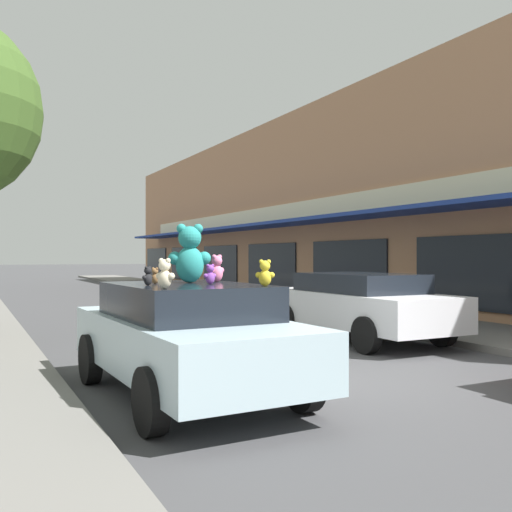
{
  "coord_description": "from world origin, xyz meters",
  "views": [
    {
      "loc": [
        -4.98,
        -6.98,
        1.82
      ],
      "look_at": [
        0.53,
        3.85,
        1.84
      ],
      "focal_mm": 40.0,
      "sensor_mm": 36.0,
      "label": 1
    }
  ],
  "objects_px": {
    "plush_art_car": "(186,335)",
    "teddy_bear_yellow": "(265,273)",
    "teddy_bear_purple": "(210,274)",
    "parked_car_far_center": "(359,303)",
    "teddy_bear_black": "(148,276)",
    "teddy_bear_giant": "(190,254)",
    "teddy_bear_cream": "(165,274)",
    "teddy_bear_brown": "(155,276)",
    "teddy_bear_pink": "(217,269)"
  },
  "relations": [
    {
      "from": "teddy_bear_giant",
      "to": "parked_car_far_center",
      "type": "xyz_separation_m",
      "value": [
        4.91,
        2.69,
        -1.05
      ]
    },
    {
      "from": "teddy_bear_brown",
      "to": "teddy_bear_black",
      "type": "xyz_separation_m",
      "value": [
        -0.21,
        -0.39,
        0.01
      ]
    },
    {
      "from": "teddy_bear_cream",
      "to": "teddy_bear_black",
      "type": "bearing_deg",
      "value": -36.77
    },
    {
      "from": "parked_car_far_center",
      "to": "teddy_bear_cream",
      "type": "bearing_deg",
      "value": -145.03
    },
    {
      "from": "teddy_bear_giant",
      "to": "teddy_bear_pink",
      "type": "distance_m",
      "value": 0.5
    },
    {
      "from": "teddy_bear_giant",
      "to": "teddy_bear_purple",
      "type": "relative_size",
      "value": 3.07
    },
    {
      "from": "teddy_bear_purple",
      "to": "teddy_bear_pink",
      "type": "height_order",
      "value": "teddy_bear_pink"
    },
    {
      "from": "plush_art_car",
      "to": "teddy_bear_black",
      "type": "relative_size",
      "value": 18.53
    },
    {
      "from": "teddy_bear_cream",
      "to": "teddy_bear_giant",
      "type": "bearing_deg",
      "value": -63.92
    },
    {
      "from": "parked_car_far_center",
      "to": "teddy_bear_black",
      "type": "bearing_deg",
      "value": -151.02
    },
    {
      "from": "teddy_bear_giant",
      "to": "teddy_bear_black",
      "type": "height_order",
      "value": "teddy_bear_giant"
    },
    {
      "from": "teddy_bear_black",
      "to": "teddy_bear_cream",
      "type": "xyz_separation_m",
      "value": [
        -0.06,
        -0.86,
        0.05
      ]
    },
    {
      "from": "teddy_bear_purple",
      "to": "teddy_bear_pink",
      "type": "distance_m",
      "value": 0.68
    },
    {
      "from": "plush_art_car",
      "to": "teddy_bear_giant",
      "type": "height_order",
      "value": "teddy_bear_giant"
    },
    {
      "from": "teddy_bear_giant",
      "to": "teddy_bear_cream",
      "type": "height_order",
      "value": "teddy_bear_giant"
    },
    {
      "from": "plush_art_car",
      "to": "teddy_bear_pink",
      "type": "xyz_separation_m",
      "value": [
        0.6,
        0.4,
        0.85
      ]
    },
    {
      "from": "teddy_bear_giant",
      "to": "parked_car_far_center",
      "type": "distance_m",
      "value": 5.7
    },
    {
      "from": "teddy_bear_pink",
      "to": "parked_car_far_center",
      "type": "xyz_separation_m",
      "value": [
        4.46,
        2.58,
        -0.85
      ]
    },
    {
      "from": "teddy_bear_giant",
      "to": "teddy_bear_brown",
      "type": "relative_size",
      "value": 3.73
    },
    {
      "from": "teddy_bear_cream",
      "to": "teddy_bear_yellow",
      "type": "height_order",
      "value": "teddy_bear_cream"
    },
    {
      "from": "teddy_bear_purple",
      "to": "teddy_bear_pink",
      "type": "xyz_separation_m",
      "value": [
        0.34,
        0.58,
        0.06
      ]
    },
    {
      "from": "teddy_bear_purple",
      "to": "parked_car_far_center",
      "type": "bearing_deg",
      "value": -158.47
    },
    {
      "from": "plush_art_car",
      "to": "teddy_bear_cream",
      "type": "xyz_separation_m",
      "value": [
        -0.6,
        -0.98,
        0.83
      ]
    },
    {
      "from": "plush_art_car",
      "to": "teddy_bear_brown",
      "type": "relative_size",
      "value": 20.62
    },
    {
      "from": "teddy_bear_purple",
      "to": "teddy_bear_black",
      "type": "bearing_deg",
      "value": -15.9
    },
    {
      "from": "teddy_bear_yellow",
      "to": "parked_car_far_center",
      "type": "distance_m",
      "value": 5.97
    },
    {
      "from": "teddy_bear_purple",
      "to": "teddy_bear_cream",
      "type": "relative_size",
      "value": 0.77
    },
    {
      "from": "teddy_bear_pink",
      "to": "teddy_bear_yellow",
      "type": "distance_m",
      "value": 1.36
    },
    {
      "from": "plush_art_car",
      "to": "teddy_bear_black",
      "type": "xyz_separation_m",
      "value": [
        -0.55,
        -0.12,
        0.78
      ]
    },
    {
      "from": "teddy_bear_brown",
      "to": "plush_art_car",
      "type": "bearing_deg",
      "value": -167.12
    },
    {
      "from": "teddy_bear_brown",
      "to": "teddy_bear_cream",
      "type": "xyz_separation_m",
      "value": [
        -0.27,
        -1.24,
        0.06
      ]
    },
    {
      "from": "plush_art_car",
      "to": "teddy_bear_purple",
      "type": "bearing_deg",
      "value": -36.21
    },
    {
      "from": "teddy_bear_brown",
      "to": "parked_car_far_center",
      "type": "height_order",
      "value": "teddy_bear_brown"
    },
    {
      "from": "teddy_bear_brown",
      "to": "parked_car_far_center",
      "type": "xyz_separation_m",
      "value": [
        5.4,
        2.72,
        -0.76
      ]
    },
    {
      "from": "teddy_bear_giant",
      "to": "teddy_bear_purple",
      "type": "xyz_separation_m",
      "value": [
        0.11,
        -0.47,
        -0.26
      ]
    },
    {
      "from": "teddy_bear_purple",
      "to": "teddy_bear_cream",
      "type": "bearing_deg",
      "value": 30.73
    },
    {
      "from": "teddy_bear_giant",
      "to": "parked_car_far_center",
      "type": "height_order",
      "value": "teddy_bear_giant"
    },
    {
      "from": "teddy_bear_purple",
      "to": "teddy_bear_brown",
      "type": "bearing_deg",
      "value": -48.26
    },
    {
      "from": "teddy_bear_purple",
      "to": "teddy_bear_pink",
      "type": "relative_size",
      "value": 0.68
    },
    {
      "from": "teddy_bear_black",
      "to": "teddy_bear_yellow",
      "type": "bearing_deg",
      "value": 109.23
    },
    {
      "from": "plush_art_car",
      "to": "teddy_bear_yellow",
      "type": "bearing_deg",
      "value": -57.33
    },
    {
      "from": "teddy_bear_brown",
      "to": "teddy_bear_pink",
      "type": "distance_m",
      "value": 0.95
    },
    {
      "from": "teddy_bear_black",
      "to": "teddy_bear_cream",
      "type": "height_order",
      "value": "teddy_bear_cream"
    },
    {
      "from": "plush_art_car",
      "to": "teddy_bear_cream",
      "type": "bearing_deg",
      "value": -123.41
    },
    {
      "from": "plush_art_car",
      "to": "parked_car_far_center",
      "type": "bearing_deg",
      "value": 28.7
    },
    {
      "from": "plush_art_car",
      "to": "teddy_bear_brown",
      "type": "distance_m",
      "value": 0.88
    },
    {
      "from": "teddy_bear_black",
      "to": "parked_car_far_center",
      "type": "xyz_separation_m",
      "value": [
        5.61,
        3.11,
        -0.77
      ]
    },
    {
      "from": "teddy_bear_brown",
      "to": "teddy_bear_pink",
      "type": "height_order",
      "value": "teddy_bear_pink"
    },
    {
      "from": "plush_art_car",
      "to": "teddy_bear_brown",
      "type": "height_order",
      "value": "teddy_bear_brown"
    },
    {
      "from": "teddy_bear_purple",
      "to": "teddy_bear_brown",
      "type": "height_order",
      "value": "teddy_bear_purple"
    }
  ]
}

